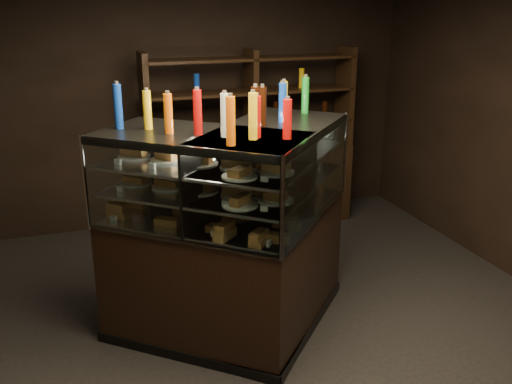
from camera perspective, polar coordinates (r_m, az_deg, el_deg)
ground at (r=4.75m, az=0.86°, el=-12.94°), size 5.00×5.00×0.00m
room_shell at (r=4.08m, az=1.00°, el=10.93°), size 5.02×5.02×3.01m
display_case at (r=4.41m, az=-1.76°, el=-7.60°), size 2.13×1.61×1.63m
food_display at (r=4.14m, az=-1.84°, el=1.33°), size 1.65×1.10×0.49m
bottles_top at (r=4.03m, az=-1.94°, el=8.18°), size 1.47×0.97×0.30m
potted_conifer at (r=5.26m, az=6.58°, el=-4.94°), size 0.32×0.32×0.69m
back_shelving at (r=6.45m, az=-0.51°, el=1.70°), size 2.35×0.46×2.00m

